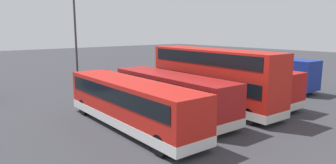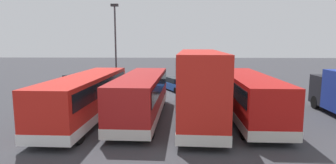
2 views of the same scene
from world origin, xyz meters
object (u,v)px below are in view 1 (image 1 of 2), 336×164
at_px(car_hatchback_silver, 120,82).
at_px(lamp_post_tall, 76,42).
at_px(bus_single_deck_near_end, 236,82).
at_px(box_truck_blue, 279,73).
at_px(bus_single_deck_third, 171,93).
at_px(bus_single_deck_fourth, 130,102).
at_px(bus_double_decker_second, 212,77).

distance_m(car_hatchback_silver, lamp_post_tall, 7.91).
bearing_deg(bus_single_deck_near_end, box_truck_blue, -179.18).
relative_size(bus_single_deck_third, box_truck_blue, 1.44).
bearing_deg(bus_single_deck_fourth, box_truck_blue, -178.50).
relative_size(bus_double_decker_second, bus_single_deck_fourth, 0.98).
xyz_separation_m(car_hatchback_silver, lamp_post_tall, (5.82, 3.12, 4.34)).
xyz_separation_m(bus_single_deck_near_end, car_hatchback_silver, (4.76, -10.94, -0.92)).
distance_m(bus_single_deck_third, bus_single_deck_fourth, 3.62).
height_order(bus_single_deck_near_end, lamp_post_tall, lamp_post_tall).
relative_size(bus_double_decker_second, lamp_post_tall, 1.36).
height_order(box_truck_blue, lamp_post_tall, lamp_post_tall).
relative_size(bus_single_deck_third, car_hatchback_silver, 2.47).
distance_m(bus_double_decker_second, box_truck_blue, 10.37).
bearing_deg(bus_single_deck_near_end, car_hatchback_silver, -66.48).
height_order(bus_double_decker_second, box_truck_blue, bus_double_decker_second).
bearing_deg(bus_double_decker_second, box_truck_blue, -177.79).
relative_size(bus_single_deck_fourth, lamp_post_tall, 1.39).
height_order(bus_single_deck_near_end, bus_single_deck_third, same).
distance_m(bus_single_deck_near_end, bus_double_decker_second, 3.40).
relative_size(bus_single_deck_near_end, lamp_post_tall, 1.27).
xyz_separation_m(bus_single_deck_fourth, car_hatchback_silver, (-6.01, -11.31, -0.92)).
bearing_deg(bus_double_decker_second, car_hatchback_silver, -82.50).
height_order(bus_single_deck_fourth, lamp_post_tall, lamp_post_tall).
bearing_deg(box_truck_blue, bus_single_deck_fourth, 1.50).
bearing_deg(car_hatchback_silver, bus_single_deck_third, 77.66).
height_order(bus_double_decker_second, bus_single_deck_third, bus_double_decker_second).
distance_m(bus_single_deck_third, box_truck_blue, 14.21).
bearing_deg(car_hatchback_silver, lamp_post_tall, 28.21).
xyz_separation_m(bus_double_decker_second, lamp_post_tall, (7.30, -8.12, 2.59)).
bearing_deg(bus_single_deck_near_end, lamp_post_tall, -36.45).
relative_size(bus_single_deck_near_end, bus_single_deck_fourth, 0.92).
xyz_separation_m(box_truck_blue, lamp_post_tall, (17.63, -7.72, 3.33)).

